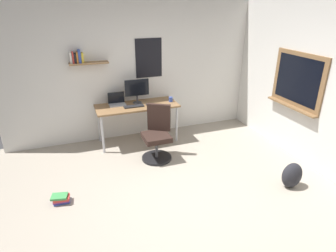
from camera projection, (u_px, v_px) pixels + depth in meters
name	position (u px, v px, depth m)	size (l,w,h in m)	color
ground_plane	(181.00, 203.00, 3.95)	(5.20, 5.20, 0.00)	#9E9384
wall_back	(134.00, 72.00, 5.54)	(5.00, 0.30, 2.60)	silver
wall_right	(335.00, 94.00, 4.22)	(0.22, 5.00, 2.60)	silver
desk	(137.00, 109.00, 5.43)	(1.54, 0.63, 0.75)	olive
office_chair	(157.00, 136.00, 4.94)	(0.55, 0.57, 0.95)	black
laptop	(117.00, 102.00, 5.40)	(0.31, 0.21, 0.23)	#ADAFB5
monitor_primary	(137.00, 90.00, 5.39)	(0.46, 0.17, 0.46)	#38383D
keyboard	(134.00, 106.00, 5.30)	(0.37, 0.13, 0.02)	black
computer_mouse	(148.00, 104.00, 5.39)	(0.10, 0.06, 0.03)	#262628
coffee_mug	(171.00, 99.00, 5.56)	(0.08, 0.08, 0.09)	#334CA5
backpack	(292.00, 175.00, 4.21)	(0.32, 0.22, 0.40)	#232328
book_stack_on_floor	(61.00, 199.00, 3.93)	(0.26, 0.20, 0.12)	#3851B2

